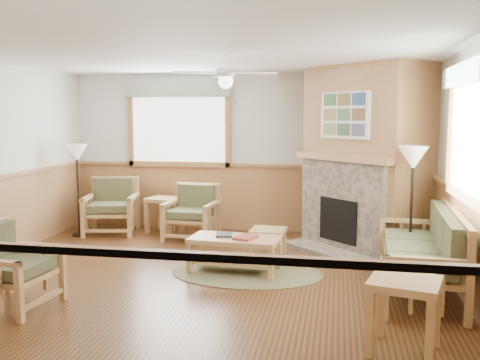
% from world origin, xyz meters
% --- Properties ---
extents(floor, '(6.00, 6.00, 0.01)m').
position_xyz_m(floor, '(0.00, 0.00, -0.01)').
color(floor, '#4E2E15').
rests_on(floor, ground).
extents(ceiling, '(6.00, 6.00, 0.01)m').
position_xyz_m(ceiling, '(0.00, 0.00, 2.70)').
color(ceiling, white).
rests_on(ceiling, floor).
extents(wall_back, '(6.00, 0.02, 2.70)m').
position_xyz_m(wall_back, '(0.00, 3.00, 1.35)').
color(wall_back, silver).
rests_on(wall_back, floor).
extents(wall_front, '(6.00, 0.02, 2.70)m').
position_xyz_m(wall_front, '(0.00, -3.00, 1.35)').
color(wall_front, silver).
rests_on(wall_front, floor).
extents(wall_right, '(0.02, 6.00, 2.70)m').
position_xyz_m(wall_right, '(3.00, 0.00, 1.35)').
color(wall_right, silver).
rests_on(wall_right, floor).
extents(wainscot, '(6.00, 6.00, 1.10)m').
position_xyz_m(wainscot, '(0.00, 0.00, 0.55)').
color(wainscot, '#A27142').
rests_on(wainscot, floor).
extents(fireplace, '(3.11, 3.11, 2.70)m').
position_xyz_m(fireplace, '(2.05, 2.05, 1.35)').
color(fireplace, '#A27142').
rests_on(fireplace, floor).
extents(window_back, '(1.90, 0.16, 1.50)m').
position_xyz_m(window_back, '(-1.10, 2.96, 2.53)').
color(window_back, white).
rests_on(window_back, wall_back).
extents(window_right, '(0.16, 1.90, 1.50)m').
position_xyz_m(window_right, '(2.96, -0.20, 2.53)').
color(window_right, white).
rests_on(window_right, wall_right).
extents(ceiling_fan, '(1.59, 1.59, 0.36)m').
position_xyz_m(ceiling_fan, '(0.30, 0.30, 2.66)').
color(ceiling_fan, white).
rests_on(ceiling_fan, ceiling).
extents(sofa, '(2.06, 0.94, 0.93)m').
position_xyz_m(sofa, '(2.55, 0.10, 0.46)').
color(sofa, tan).
rests_on(sofa, floor).
extents(armchair_back_left, '(0.97, 0.97, 0.92)m').
position_xyz_m(armchair_back_left, '(-2.10, 2.31, 0.46)').
color(armchair_back_left, tan).
rests_on(armchair_back_left, floor).
extents(armchair_back_right, '(0.82, 0.82, 0.86)m').
position_xyz_m(armchair_back_right, '(-0.66, 2.15, 0.43)').
color(armchair_back_right, tan).
rests_on(armchair_back_right, floor).
extents(armchair_left, '(0.84, 0.84, 0.86)m').
position_xyz_m(armchair_left, '(-1.64, -1.18, 0.43)').
color(armchair_left, tan).
rests_on(armchair_left, floor).
extents(coffee_table, '(1.16, 0.65, 0.45)m').
position_xyz_m(coffee_table, '(0.37, 0.47, 0.22)').
color(coffee_table, tan).
rests_on(coffee_table, floor).
extents(end_table_chairs, '(0.61, 0.60, 0.60)m').
position_xyz_m(end_table_chairs, '(-1.24, 2.55, 0.30)').
color(end_table_chairs, tan).
rests_on(end_table_chairs, floor).
extents(end_table_sofa, '(0.68, 0.67, 0.63)m').
position_xyz_m(end_table_sofa, '(2.21, -1.55, 0.31)').
color(end_table_sofa, tan).
rests_on(end_table_sofa, floor).
extents(footstool, '(0.49, 0.49, 0.41)m').
position_xyz_m(footstool, '(0.70, 1.23, 0.20)').
color(footstool, tan).
rests_on(footstool, floor).
extents(braided_rug, '(2.27, 2.27, 0.01)m').
position_xyz_m(braided_rug, '(0.53, 0.42, 0.01)').
color(braided_rug, brown).
rests_on(braided_rug, floor).
extents(floor_lamp_left, '(0.38, 0.38, 1.52)m').
position_xyz_m(floor_lamp_left, '(-2.55, 2.03, 0.76)').
color(floor_lamp_left, black).
rests_on(floor_lamp_left, floor).
extents(floor_lamp_right, '(0.41, 0.41, 1.61)m').
position_xyz_m(floor_lamp_right, '(2.55, 0.83, 0.80)').
color(floor_lamp_right, black).
rests_on(floor_lamp_right, floor).
extents(book_red, '(0.30, 0.35, 0.03)m').
position_xyz_m(book_red, '(0.52, 0.42, 0.48)').
color(book_red, maroon).
rests_on(book_red, coffee_table).
extents(book_dark, '(0.24, 0.30, 0.03)m').
position_xyz_m(book_dark, '(0.22, 0.54, 0.47)').
color(book_dark, '#262520').
rests_on(book_dark, coffee_table).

